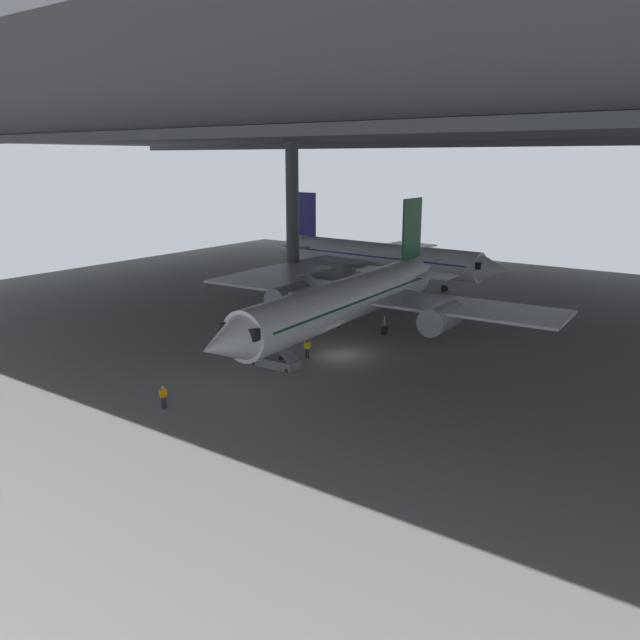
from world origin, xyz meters
TOP-DOWN VIEW (x-y plane):
  - ground_plane at (0.00, 0.00)m, footprint 110.00×110.00m
  - hangar_structure at (-0.06, 13.75)m, footprint 121.00×99.00m
  - airplane_main at (-2.25, 5.06)m, footprint 36.11×37.42m
  - boarding_stairs at (-2.32, -5.32)m, footprint 4.31×1.70m
  - crew_worker_near_nose at (-2.66, -16.07)m, footprint 0.34×0.51m
  - crew_worker_by_stairs at (-1.46, -2.24)m, footprint 0.45×0.40m
  - airplane_distant at (-13.24, 28.67)m, footprint 35.38×34.11m
  - baggage_tug at (-8.45, 15.95)m, footprint 1.35×2.24m

SIDE VIEW (x-z plane):
  - ground_plane at x=0.00m, z-range 0.00..0.00m
  - baggage_tug at x=-8.45m, z-range 0.08..0.98m
  - boarding_stairs at x=-2.32m, z-range -1.62..3.09m
  - crew_worker_near_nose at x=-2.66m, z-range 0.10..1.66m
  - crew_worker_by_stairs at x=-1.46m, z-range 0.11..1.72m
  - airplane_distant at x=-13.24m, z-range -2.18..8.95m
  - airplane_main at x=-2.25m, z-range -2.35..9.33m
  - hangar_structure at x=-0.06m, z-range 8.79..27.62m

